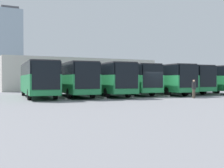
{
  "coord_description": "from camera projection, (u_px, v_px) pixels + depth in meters",
  "views": [
    {
      "loc": [
        16.15,
        22.13,
        1.76
      ],
      "look_at": [
        2.41,
        -5.7,
        1.26
      ],
      "focal_mm": 45.0,
      "sensor_mm": 36.0,
      "label": 1
    }
  ],
  "objects": [
    {
      "name": "office_tower",
      "position": [
        10.0,
        45.0,
        231.54
      ],
      "size": [
        19.25,
        19.25,
        61.12
      ],
      "color": "#93A8B7",
      "rests_on": "ground_plane"
    },
    {
      "name": "bus_0",
      "position": [
        204.0,
        79.0,
        36.25
      ],
      "size": [
        3.45,
        11.62,
        3.36
      ],
      "rotation": [
        0.0,
        0.0,
        -0.08
      ],
      "color": "#238447",
      "rests_on": "ground_plane"
    },
    {
      "name": "curb_divider_0",
      "position": [
        203.0,
        93.0,
        33.99
      ],
      "size": [
        0.7,
        5.55,
        0.15
      ],
      "primitive_type": "cube",
      "rotation": [
        0.0,
        0.0,
        -0.08
      ],
      "color": "#9E9E99",
      "rests_on": "ground_plane"
    },
    {
      "name": "ground_plane",
      "position": [
        161.0,
        98.0,
        27.01
      ],
      "size": [
        600.0,
        600.0,
        0.0
      ],
      "primitive_type": "plane",
      "color": "gray"
    },
    {
      "name": "bus_2",
      "position": [
        159.0,
        79.0,
        33.12
      ],
      "size": [
        3.45,
        11.62,
        3.36
      ],
      "rotation": [
        0.0,
        0.0,
        -0.08
      ],
      "color": "#238447",
      "rests_on": "ground_plane"
    },
    {
      "name": "bus_3",
      "position": [
        128.0,
        78.0,
        32.59
      ],
      "size": [
        3.45,
        11.62,
        3.36
      ],
      "rotation": [
        0.0,
        0.0,
        -0.08
      ],
      "color": "#238447",
      "rests_on": "ground_plane"
    },
    {
      "name": "bus_4",
      "position": [
        105.0,
        78.0,
        30.1
      ],
      "size": [
        3.45,
        11.62,
        3.36
      ],
      "rotation": [
        0.0,
        0.0,
        -0.08
      ],
      "color": "#238447",
      "rests_on": "ground_plane"
    },
    {
      "name": "curb_divider_5",
      "position": [
        60.0,
        97.0,
        26.76
      ],
      "size": [
        0.7,
        5.55,
        0.15
      ],
      "primitive_type": "cube",
      "rotation": [
        0.0,
        0.0,
        -0.08
      ],
      "color": "#9E9E99",
      "rests_on": "ground_plane"
    },
    {
      "name": "bus_1",
      "position": [
        177.0,
        79.0,
        35.51
      ],
      "size": [
        3.45,
        11.62,
        3.36
      ],
      "rotation": [
        0.0,
        0.0,
        -0.08
      ],
      "color": "#238447",
      "rests_on": "ground_plane"
    },
    {
      "name": "pedestrian",
      "position": [
        194.0,
        88.0,
        26.21
      ],
      "size": [
        0.51,
        0.51,
        1.73
      ],
      "rotation": [
        0.0,
        0.0,
        0.44
      ],
      "color": "brown",
      "rests_on": "ground_plane"
    },
    {
      "name": "curb_divider_1",
      "position": [
        175.0,
        94.0,
        33.24
      ],
      "size": [
        0.7,
        5.55,
        0.15
      ],
      "primitive_type": "cube",
      "rotation": [
        0.0,
        0.0,
        -0.08
      ],
      "color": "#9E9E99",
      "rests_on": "ground_plane"
    },
    {
      "name": "bus_6",
      "position": [
        38.0,
        78.0,
        27.45
      ],
      "size": [
        3.45,
        11.62,
        3.36
      ],
      "rotation": [
        0.0,
        0.0,
        -0.08
      ],
      "color": "#238447",
      "rests_on": "ground_plane"
    },
    {
      "name": "curb_divider_2",
      "position": [
        155.0,
        95.0,
        30.85
      ],
      "size": [
        0.7,
        5.55,
        0.15
      ],
      "primitive_type": "cube",
      "rotation": [
        0.0,
        0.0,
        -0.08
      ],
      "color": "#9E9E99",
      "rests_on": "ground_plane"
    },
    {
      "name": "station_building",
      "position": [
        77.0,
        75.0,
        49.03
      ],
      "size": [
        25.38,
        13.71,
        5.19
      ],
      "color": "beige",
      "rests_on": "ground_plane"
    },
    {
      "name": "curb_divider_3",
      "position": [
        122.0,
        95.0,
        30.33
      ],
      "size": [
        0.7,
        5.55,
        0.15
      ],
      "primitive_type": "cube",
      "rotation": [
        0.0,
        0.0,
        -0.08
      ],
      "color": "#9E9E99",
      "rests_on": "ground_plane"
    },
    {
      "name": "bus_5",
      "position": [
        72.0,
        78.0,
        29.02
      ],
      "size": [
        3.45,
        11.62,
        3.36
      ],
      "rotation": [
        0.0,
        0.0,
        -0.08
      ],
      "color": "#238447",
      "rests_on": "ground_plane"
    },
    {
      "name": "curb_divider_4",
      "position": [
        96.0,
        96.0,
        27.84
      ],
      "size": [
        0.7,
        5.55,
        0.15
      ],
      "primitive_type": "cube",
      "rotation": [
        0.0,
        0.0,
        -0.08
      ],
      "color": "#9E9E99",
      "rests_on": "ground_plane"
    }
  ]
}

